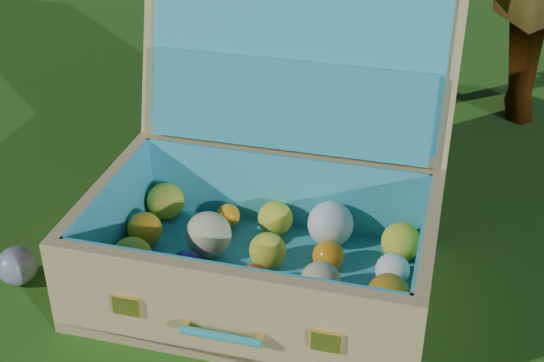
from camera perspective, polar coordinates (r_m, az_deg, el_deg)
The scene contains 3 objects.
ground at distance 1.42m, azimuth 6.32°, elevation -10.48°, with size 60.00×60.00×0.00m, color #215114.
stray_ball at distance 1.56m, azimuth -18.65°, elevation -6.07°, with size 0.08×0.08×0.08m, color #3B5B99.
suitcase at distance 1.47m, azimuth -0.04°, elevation -0.67°, with size 0.66×0.62×0.61m.
Camera 1 is at (0.15, -1.06, 0.93)m, focal length 50.00 mm.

